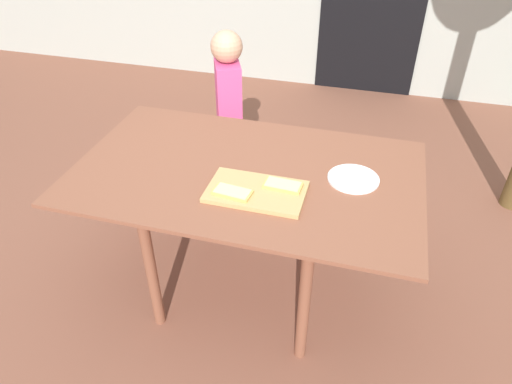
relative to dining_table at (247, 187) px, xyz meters
name	(u,v)px	position (x,y,z in m)	size (l,w,h in m)	color
ground_plane	(248,284)	(0.00, 0.00, -0.64)	(16.00, 16.00, 0.00)	brown
dining_table	(247,187)	(0.00, 0.00, 0.00)	(1.53, 0.93, 0.73)	brown
cutting_board	(256,192)	(0.09, -0.15, 0.10)	(0.40, 0.24, 0.02)	tan
pizza_slice_near_left	(231,192)	(0.00, -0.20, 0.12)	(0.17, 0.10, 0.01)	tan
pizza_slice_far_right	(283,185)	(0.19, -0.10, 0.12)	(0.16, 0.09, 0.01)	tan
plate_white_right	(353,179)	(0.46, 0.06, 0.10)	(0.22, 0.22, 0.01)	white
child_left	(229,105)	(-0.35, 0.80, -0.01)	(0.22, 0.28, 1.08)	#472738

